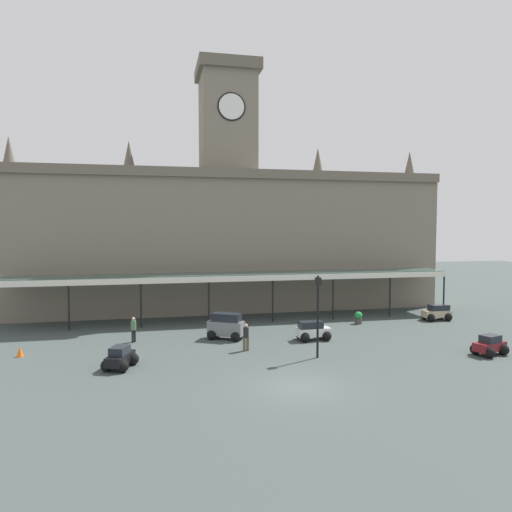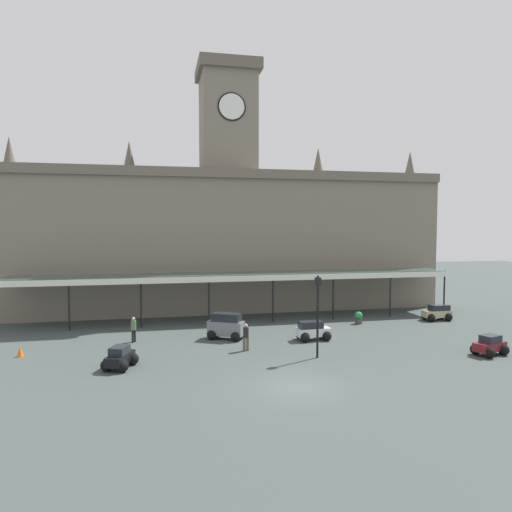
% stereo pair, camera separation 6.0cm
% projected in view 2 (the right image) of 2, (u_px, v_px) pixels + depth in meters
% --- Properties ---
extents(ground_plane, '(140.00, 140.00, 0.00)m').
position_uv_depth(ground_plane, '(297.00, 387.00, 21.76)').
color(ground_plane, '#3D4745').
extents(station_building, '(38.92, 6.94, 22.27)m').
position_uv_depth(station_building, '(228.00, 233.00, 42.67)').
color(station_building, slate).
rests_on(station_building, ground).
extents(entrance_canopy, '(35.96, 3.26, 3.83)m').
position_uv_depth(entrance_canopy, '(239.00, 275.00, 37.32)').
color(entrance_canopy, '#38564C').
rests_on(entrance_canopy, ground).
extents(car_maroon_sedan, '(2.22, 1.88, 1.19)m').
position_uv_depth(car_maroon_sedan, '(490.00, 347.00, 27.20)').
color(car_maroon_sedan, maroon).
rests_on(car_maroon_sedan, ground).
extents(car_black_sedan, '(1.93, 2.23, 1.19)m').
position_uv_depth(car_black_sedan, '(120.00, 359.00, 24.67)').
color(car_black_sedan, black).
rests_on(car_black_sedan, ground).
extents(car_white_estate, '(2.29, 1.61, 1.27)m').
position_uv_depth(car_white_estate, '(313.00, 332.00, 30.81)').
color(car_white_estate, silver).
rests_on(car_white_estate, ground).
extents(car_beige_estate, '(2.26, 1.56, 1.27)m').
position_uv_depth(car_beige_estate, '(437.00, 313.00, 37.37)').
color(car_beige_estate, tan).
rests_on(car_beige_estate, ground).
extents(car_grey_van, '(2.59, 2.29, 1.77)m').
position_uv_depth(car_grey_van, '(226.00, 327.00, 31.06)').
color(car_grey_van, slate).
rests_on(car_grey_van, ground).
extents(pedestrian_beside_cars, '(0.39, 0.34, 1.67)m').
position_uv_depth(pedestrian_beside_cars, '(246.00, 336.00, 28.12)').
color(pedestrian_beside_cars, brown).
rests_on(pedestrian_beside_cars, ground).
extents(pedestrian_near_entrance, '(0.34, 0.36, 1.67)m').
position_uv_depth(pedestrian_near_entrance, '(134.00, 329.00, 30.21)').
color(pedestrian_near_entrance, black).
rests_on(pedestrian_near_entrance, ground).
extents(victorian_lamppost, '(0.30, 0.30, 4.81)m').
position_uv_depth(victorian_lamppost, '(318.00, 307.00, 26.46)').
color(victorian_lamppost, black).
rests_on(victorian_lamppost, ground).
extents(traffic_cone, '(0.40, 0.40, 0.61)m').
position_uv_depth(traffic_cone, '(20.00, 351.00, 26.86)').
color(traffic_cone, orange).
rests_on(traffic_cone, ground).
extents(planter_near_kerb, '(0.60, 0.60, 0.96)m').
position_uv_depth(planter_near_kerb, '(359.00, 318.00, 36.01)').
color(planter_near_kerb, '#47423D').
rests_on(planter_near_kerb, ground).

